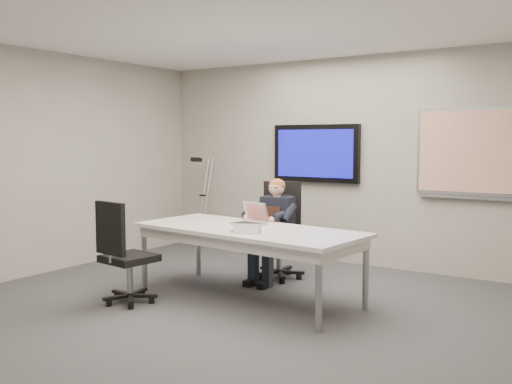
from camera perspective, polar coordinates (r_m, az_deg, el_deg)
The scene contains 14 objects.
floor at distance 5.49m, azimuth -3.98°, elevation -12.67°, with size 6.00×6.00×0.02m, color #353538.
ceiling at distance 5.34m, azimuth -4.18°, elevation 17.25°, with size 6.00×6.00×0.02m, color white.
wall_back at distance 7.83m, azimuth 9.42°, elevation 3.06°, with size 6.00×0.02×2.80m, color gray.
wall_left at distance 7.45m, azimuth -22.74°, elevation 2.62°, with size 0.02×6.00×2.80m, color gray.
conference_table at distance 6.03m, azimuth -0.81°, elevation -4.41°, with size 2.56×1.25×0.76m.
tv_display at distance 7.99m, azimuth 5.99°, elevation 3.86°, with size 1.30×0.09×0.80m.
whiteboard at distance 7.30m, azimuth 20.54°, elevation 3.67°, with size 1.25×0.08×1.10m.
office_chair_far at distance 7.01m, azimuth 2.39°, elevation -5.63°, with size 0.73×0.73×1.17m.
office_chair_near at distance 6.06m, azimuth -12.88°, elevation -7.79°, with size 0.57×0.57×1.07m.
seated_person at distance 6.77m, azimuth 1.46°, elevation -4.91°, with size 0.40×0.69×1.23m.
crutch at distance 8.87m, azimuth -5.22°, elevation -0.99°, with size 0.20×0.45×1.46m, color #A9ABB1, non-canonical shape.
laptop at distance 6.26m, azimuth -0.45°, elevation -2.69°, with size 0.37×0.37×0.24m.
name_tent at distance 5.62m, azimuth -0.85°, elevation -3.69°, with size 0.25×0.07×0.10m, color silver, non-canonical shape.
pen at distance 5.75m, azimuth -2.35°, elevation -3.93°, with size 0.01×0.01×0.13m, color black.
Camera 1 is at (3.18, -4.15, 1.69)m, focal length 40.00 mm.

